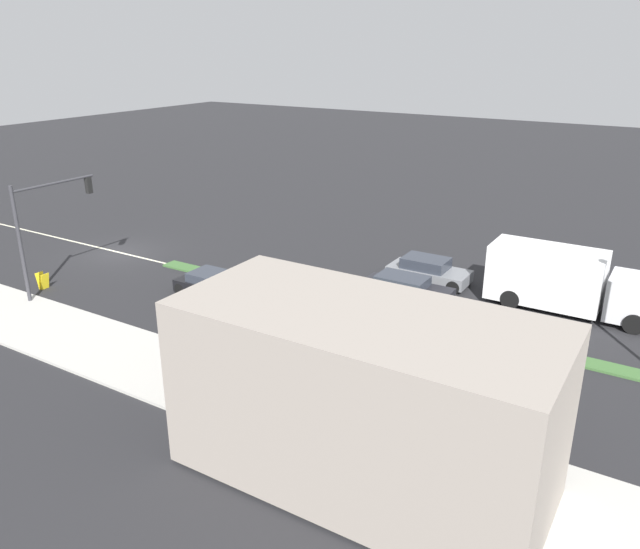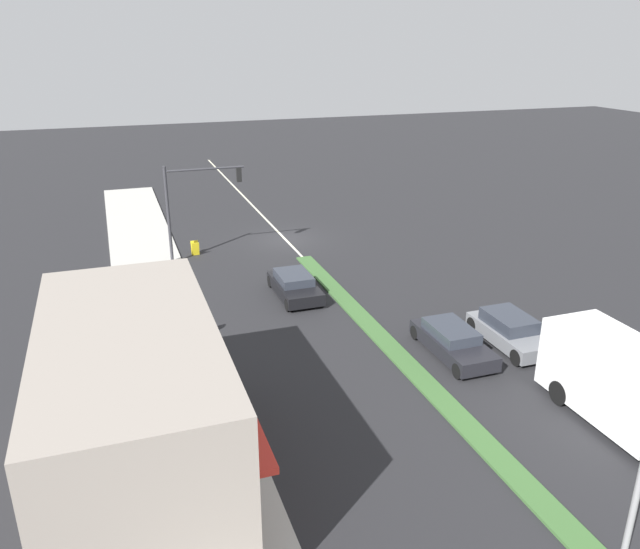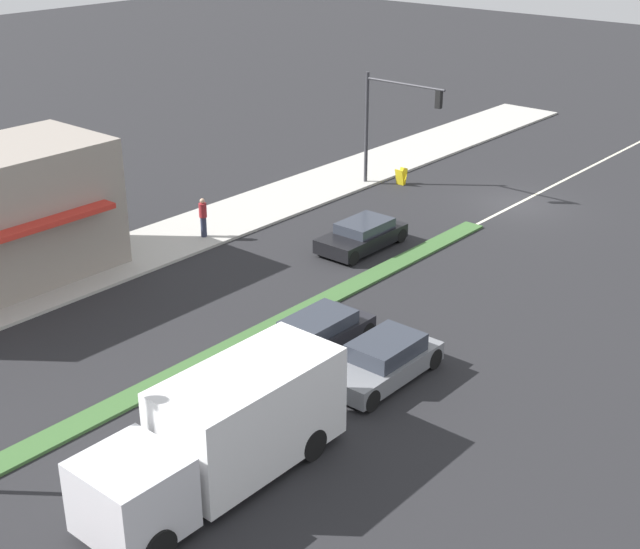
# 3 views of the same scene
# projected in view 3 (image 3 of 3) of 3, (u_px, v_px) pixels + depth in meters

# --- Properties ---
(ground_plane) EXTENTS (160.00, 160.00, 0.00)m
(ground_plane) POSITION_uv_depth(u_px,v_px,m) (259.00, 335.00, 30.49)
(ground_plane) COLOR #232326
(sidewalk_right) EXTENTS (4.00, 73.00, 0.12)m
(sidewalk_right) POSITION_uv_depth(u_px,v_px,m) (87.00, 270.00, 35.47)
(sidewalk_right) COLOR #B2AFA8
(sidewalk_right) RESTS_ON ground
(median_strip) EXTENTS (0.90, 46.00, 0.10)m
(median_strip) POSITION_uv_depth(u_px,v_px,m) (28.00, 450.00, 24.20)
(median_strip) COLOR #3D6633
(median_strip) RESTS_ON ground
(lane_marking_center) EXTENTS (0.16, 60.00, 0.01)m
(lane_marking_center) POSITION_uv_depth(u_px,v_px,m) (518.00, 203.00, 43.02)
(lane_marking_center) COLOR beige
(lane_marking_center) RESTS_ON ground
(traffic_signal_main) EXTENTS (4.59, 0.34, 5.60)m
(traffic_signal_main) POSITION_uv_depth(u_px,v_px,m) (390.00, 113.00, 43.49)
(traffic_signal_main) COLOR #333338
(traffic_signal_main) RESTS_ON sidewalk_right
(pedestrian) EXTENTS (0.34, 0.34, 1.73)m
(pedestrian) POSITION_uv_depth(u_px,v_px,m) (203.00, 217.00, 38.32)
(pedestrian) COLOR #282D42
(pedestrian) RESTS_ON sidewalk_right
(warning_aframe_sign) EXTENTS (0.45, 0.53, 0.84)m
(warning_aframe_sign) POSITION_uv_depth(u_px,v_px,m) (401.00, 177.00, 45.56)
(warning_aframe_sign) COLOR yellow
(warning_aframe_sign) RESTS_ON ground
(delivery_truck) EXTENTS (2.44, 7.50, 2.87)m
(delivery_truck) POSITION_uv_depth(u_px,v_px,m) (224.00, 432.00, 22.51)
(delivery_truck) COLOR silver
(delivery_truck) RESTS_ON ground
(sedan_dark) EXTENTS (1.81, 4.40, 1.21)m
(sedan_dark) POSITION_uv_depth(u_px,v_px,m) (315.00, 335.00, 29.24)
(sedan_dark) COLOR black
(sedan_dark) RESTS_ON ground
(suv_black) EXTENTS (1.89, 4.13, 1.19)m
(suv_black) POSITION_uv_depth(u_px,v_px,m) (362.00, 235.00, 37.53)
(suv_black) COLOR black
(suv_black) RESTS_ON ground
(suv_grey) EXTENTS (1.87, 4.18, 1.33)m
(suv_grey) POSITION_uv_depth(u_px,v_px,m) (383.00, 361.00, 27.53)
(suv_grey) COLOR slate
(suv_grey) RESTS_ON ground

